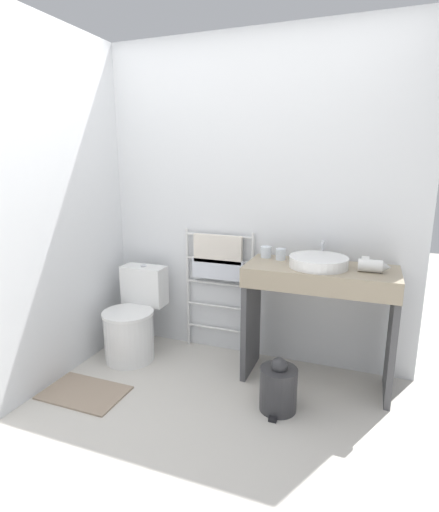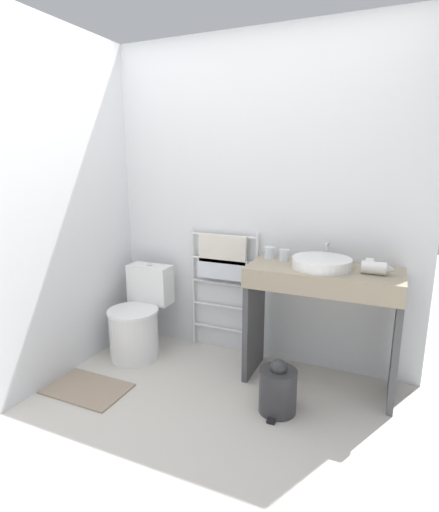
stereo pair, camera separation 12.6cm
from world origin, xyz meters
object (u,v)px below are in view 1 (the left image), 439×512
object	(u,v)px
sink_basin	(319,262)
towel_radiator	(218,267)
toilet	(133,322)
cup_near_wall	(266,252)
cup_near_edge	(281,254)
trash_bin	(278,387)
hair_dryer	(372,265)

from	to	relation	value
sink_basin	towel_radiator	bearing A→B (deg)	164.68
toilet	cup_near_wall	world-z (taller)	cup_near_wall
toilet	sink_basin	world-z (taller)	sink_basin
toilet	cup_near_edge	bearing A→B (deg)	10.77
trash_bin	towel_radiator	bearing A→B (deg)	135.98
cup_near_wall	hair_dryer	xyz separation A→B (m)	(0.73, -0.13, 0.00)
cup_near_wall	trash_bin	bearing A→B (deg)	-66.32
sink_basin	cup_near_edge	bearing A→B (deg)	159.05
toilet	sink_basin	xyz separation A→B (m)	(1.42, 0.11, 0.61)
towel_radiator	cup_near_wall	xyz separation A→B (m)	(0.41, -0.08, 0.17)
toilet	hair_dryer	bearing A→B (deg)	3.87
toilet	cup_near_wall	size ratio (longest dim) A/B	8.78
toilet	trash_bin	bearing A→B (deg)	-13.42
towel_radiator	sink_basin	world-z (taller)	towel_radiator
cup_near_wall	cup_near_edge	world-z (taller)	same
towel_radiator	trash_bin	xyz separation A→B (m)	(0.65, -0.63, -0.58)
towel_radiator	sink_basin	distance (m)	0.86
cup_near_edge	trash_bin	xyz separation A→B (m)	(0.12, -0.52, -0.75)
hair_dryer	toilet	bearing A→B (deg)	-176.13
towel_radiator	sink_basin	xyz separation A→B (m)	(0.81, -0.22, 0.17)
sink_basin	hair_dryer	xyz separation A→B (m)	(0.34, 0.01, 0.00)
trash_bin	hair_dryer	bearing A→B (deg)	40.41
cup_near_wall	trash_bin	distance (m)	0.96
toilet	sink_basin	distance (m)	1.54
sink_basin	trash_bin	xyz separation A→B (m)	(-0.16, -0.41, -0.74)
hair_dryer	cup_near_edge	bearing A→B (deg)	171.00
cup_near_edge	sink_basin	bearing A→B (deg)	-20.95
toilet	towel_radiator	distance (m)	0.82
towel_radiator	cup_near_edge	xyz separation A→B (m)	(0.53, -0.11, 0.17)
hair_dryer	sink_basin	bearing A→B (deg)	-178.31
sink_basin	hair_dryer	size ratio (longest dim) A/B	1.96
sink_basin	cup_near_edge	xyz separation A→B (m)	(-0.28, 0.11, 0.00)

